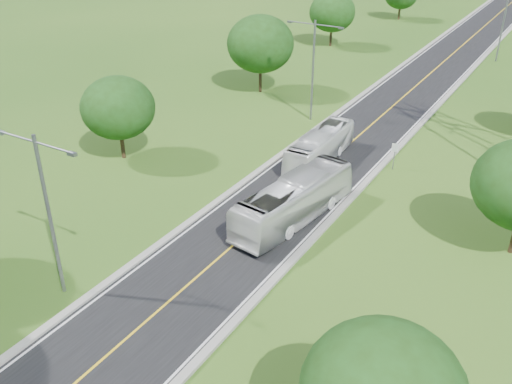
{
  "coord_description": "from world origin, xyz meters",
  "views": [
    {
      "loc": [
        17.71,
        -5.28,
        21.21
      ],
      "look_at": [
        0.25,
        23.72,
        3.0
      ],
      "focal_mm": 40.0,
      "sensor_mm": 36.0,
      "label": 1
    }
  ],
  "objects": [
    {
      "name": "streetlight_far_right",
      "position": [
        6.0,
        78.0,
        5.94
      ],
      "size": [
        5.9,
        0.25,
        10.0
      ],
      "color": "slate",
      "rests_on": "ground"
    },
    {
      "name": "streetlight_near_left",
      "position": [
        -6.0,
        12.0,
        5.94
      ],
      "size": [
        5.9,
        0.25,
        10.0
      ],
      "color": "slate",
      "rests_on": "ground"
    },
    {
      "name": "streetlight_mid_left",
      "position": [
        -6.0,
        45.0,
        5.94
      ],
      "size": [
        5.9,
        0.25,
        10.0
      ],
      "color": "slate",
      "rests_on": "ground"
    },
    {
      "name": "tree_ld",
      "position": [
        -17.0,
        74.0,
        4.95
      ],
      "size": [
        6.72,
        6.72,
        7.82
      ],
      "color": "black",
      "rests_on": "ground"
    },
    {
      "name": "tree_lb",
      "position": [
        -16.0,
        28.0,
        4.64
      ],
      "size": [
        6.3,
        6.3,
        7.33
      ],
      "color": "black",
      "rests_on": "ground"
    },
    {
      "name": "tree_lc",
      "position": [
        -15.0,
        50.0,
        5.58
      ],
      "size": [
        7.56,
        7.56,
        8.79
      ],
      "color": "black",
      "rests_on": "ground"
    },
    {
      "name": "road",
      "position": [
        0.0,
        66.0,
        0.03
      ],
      "size": [
        8.0,
        150.0,
        0.06
      ],
      "primitive_type": "cube",
      "color": "black",
      "rests_on": "ground"
    },
    {
      "name": "bus_outbound",
      "position": [
        1.9,
        26.17,
        1.66
      ],
      "size": [
        4.28,
        11.78,
        3.21
      ],
      "primitive_type": "imported",
      "rotation": [
        0.0,
        0.0,
        3.0
      ],
      "color": "silver",
      "rests_on": "road"
    },
    {
      "name": "curb_right",
      "position": [
        4.25,
        66.0,
        0.11
      ],
      "size": [
        0.5,
        150.0,
        0.22
      ],
      "primitive_type": "cube",
      "color": "gray",
      "rests_on": "ground"
    },
    {
      "name": "speed_limit_sign",
      "position": [
        5.2,
        37.98,
        1.6
      ],
      "size": [
        0.55,
        0.09,
        2.4
      ],
      "color": "slate",
      "rests_on": "ground"
    },
    {
      "name": "ground",
      "position": [
        0.0,
        60.0,
        0.0
      ],
      "size": [
        260.0,
        260.0,
        0.0
      ],
      "primitive_type": "plane",
      "color": "#264E16",
      "rests_on": "ground"
    },
    {
      "name": "bus_inbound",
      "position": [
        -0.8,
        36.16,
        1.43
      ],
      "size": [
        2.37,
        9.83,
        2.73
      ],
      "primitive_type": "imported",
      "rotation": [
        0.0,
        0.0,
        0.01
      ],
      "color": "white",
      "rests_on": "road"
    },
    {
      "name": "curb_left",
      "position": [
        -4.25,
        66.0,
        0.11
      ],
      "size": [
        0.5,
        150.0,
        0.22
      ],
      "primitive_type": "cube",
      "color": "gray",
      "rests_on": "ground"
    }
  ]
}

